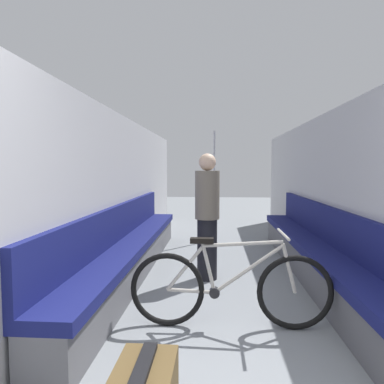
# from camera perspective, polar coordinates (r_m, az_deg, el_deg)

# --- Properties ---
(wall_left) EXTENTS (0.10, 9.41, 2.09)m
(wall_left) POSITION_cam_1_polar(r_m,az_deg,el_deg) (4.37, -13.59, -0.45)
(wall_left) COLOR #B2B2B7
(wall_left) RESTS_ON ground
(wall_right) EXTENTS (0.10, 9.41, 2.09)m
(wall_right) POSITION_cam_1_polar(r_m,az_deg,el_deg) (4.42, 23.35, -0.62)
(wall_right) COLOR #B2B2B7
(wall_right) RESTS_ON ground
(bench_seat_row_left) EXTENTS (0.43, 4.72, 0.91)m
(bench_seat_row_left) POSITION_cam_1_polar(r_m,az_deg,el_deg) (4.51, -10.12, -9.75)
(bench_seat_row_left) COLOR #5B5B60
(bench_seat_row_left) RESTS_ON ground
(bench_seat_row_right) EXTENTS (0.43, 4.72, 0.91)m
(bench_seat_row_right) POSITION_cam_1_polar(r_m,az_deg,el_deg) (4.55, 19.80, -9.80)
(bench_seat_row_right) COLOR #5B5B60
(bench_seat_row_right) RESTS_ON ground
(bicycle) EXTENTS (1.74, 0.46, 0.84)m
(bicycle) POSITION_cam_1_polar(r_m,az_deg,el_deg) (3.07, 6.36, -15.65)
(bicycle) COLOR black
(bicycle) RESTS_ON ground
(grab_pole_near) EXTENTS (0.08, 0.08, 2.07)m
(grab_pole_near) POSITION_cam_1_polar(r_m,az_deg,el_deg) (6.48, 3.72, 0.75)
(grab_pole_near) COLOR gray
(grab_pole_near) RESTS_ON ground
(passenger_standing) EXTENTS (0.30, 0.30, 1.56)m
(passenger_standing) POSITION_cam_1_polar(r_m,az_deg,el_deg) (4.22, 2.55, -3.86)
(passenger_standing) COLOR black
(passenger_standing) RESTS_ON ground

